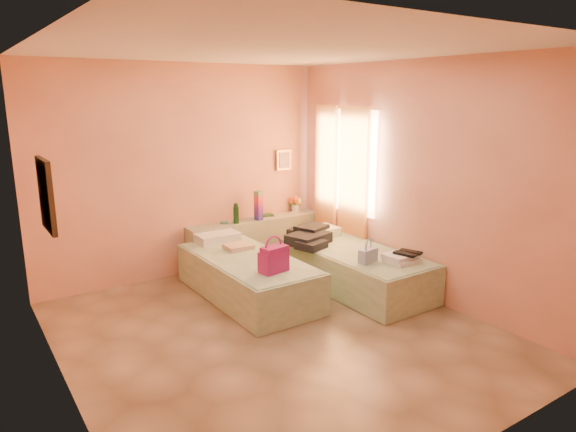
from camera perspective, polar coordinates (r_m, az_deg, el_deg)
name	(u,v)px	position (r m, az deg, el deg)	size (l,w,h in m)	color
ground	(277,333)	(5.42, -1.22, -12.88)	(4.50, 4.50, 0.00)	tan
room_walls	(264,153)	(5.49, -2.72, 6.97)	(4.02, 4.51, 2.81)	#F3A981
headboard_ledge	(255,241)	(7.46, -3.66, -2.78)	(2.05, 0.30, 0.65)	#9BA184
bed_left	(248,277)	(6.25, -4.52, -6.79)	(0.90, 2.00, 0.50)	#B6CCA4
bed_right	(356,270)	(6.54, 7.52, -5.92)	(0.90, 2.00, 0.50)	#B6CCA4
water_bottle	(236,214)	(7.13, -5.79, 0.24)	(0.08, 0.08, 0.27)	#153B1C
rainbow_box	(259,205)	(7.29, -3.30, 1.18)	(0.09, 0.09, 0.42)	#A21366
small_dish	(224,222)	(7.17, -7.11, -0.72)	(0.12, 0.12, 0.03)	#4B8A6E
green_book	(267,215)	(7.55, -2.30, 0.10)	(0.17, 0.12, 0.03)	#274A29
flower_vase	(296,203)	(7.80, 0.85, 1.50)	(0.22, 0.22, 0.29)	silver
magenta_handbag	(274,259)	(5.62, -1.62, -4.79)	(0.31, 0.18, 0.29)	#A21366
khaki_garment	(239,247)	(6.50, -5.51, -3.40)	(0.34, 0.27, 0.06)	tan
clothes_pile	(311,236)	(6.71, 2.63, -2.29)	(0.58, 0.58, 0.18)	black
blue_handbag	(368,256)	(6.02, 8.89, -4.37)	(0.25, 0.11, 0.16)	#41639E
towel_stack	(402,258)	(6.10, 12.53, -4.60)	(0.35, 0.30, 0.10)	silver
sandal_pair	(408,253)	(6.09, 13.24, -4.03)	(0.20, 0.26, 0.03)	black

